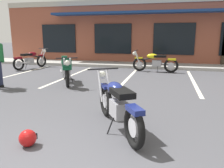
# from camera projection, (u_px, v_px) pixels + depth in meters

# --- Properties ---
(ground_plane) EXTENTS (80.00, 80.00, 0.00)m
(ground_plane) POSITION_uv_depth(u_px,v_px,m) (103.00, 104.00, 5.46)
(ground_plane) COLOR #47474C
(sidewalk_kerb) EXTENTS (22.00, 1.80, 0.14)m
(sidewalk_kerb) POSITION_uv_depth(u_px,v_px,m) (140.00, 65.00, 12.14)
(sidewalk_kerb) COLOR #A8A59E
(sidewalk_kerb) RESTS_ON ground_plane
(brick_storefront_building) EXTENTS (17.19, 6.34, 3.65)m
(brick_storefront_building) POSITION_uv_depth(u_px,v_px,m) (147.00, 33.00, 15.12)
(brick_storefront_building) COLOR brown
(brick_storefront_building) RESTS_ON ground_plane
(painted_stall_lines) EXTENTS (9.79, 4.80, 0.01)m
(painted_stall_lines) POSITION_uv_depth(u_px,v_px,m) (128.00, 78.00, 8.74)
(painted_stall_lines) COLOR silver
(painted_stall_lines) RESTS_ON ground_plane
(motorcycle_foreground_classic) EXTENTS (1.37, 1.86, 0.98)m
(motorcycle_foreground_classic) POSITION_uv_depth(u_px,v_px,m) (117.00, 104.00, 3.93)
(motorcycle_foreground_classic) COLOR black
(motorcycle_foreground_classic) RESTS_ON ground_plane
(motorcycle_black_cruiser) EXTENTS (1.28, 1.90, 0.98)m
(motorcycle_black_cruiser) POSITION_uv_depth(u_px,v_px,m) (66.00, 68.00, 7.69)
(motorcycle_black_cruiser) COLOR black
(motorcycle_black_cruiser) RESTS_ON ground_plane
(motorcycle_silver_naked) EXTENTS (0.87, 2.07, 0.98)m
(motorcycle_silver_naked) POSITION_uv_depth(u_px,v_px,m) (31.00, 59.00, 11.25)
(motorcycle_silver_naked) COLOR black
(motorcycle_silver_naked) RESTS_ON ground_plane
(motorcycle_blue_standard) EXTENTS (2.11, 0.67, 0.98)m
(motorcycle_blue_standard) POSITION_uv_depth(u_px,v_px,m) (155.00, 62.00, 10.21)
(motorcycle_blue_standard) COLOR black
(motorcycle_blue_standard) RESTS_ON ground_plane
(helmet_on_pavement) EXTENTS (0.26, 0.26, 0.26)m
(helmet_on_pavement) POSITION_uv_depth(u_px,v_px,m) (28.00, 138.00, 3.36)
(helmet_on_pavement) COLOR #B71414
(helmet_on_pavement) RESTS_ON ground_plane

